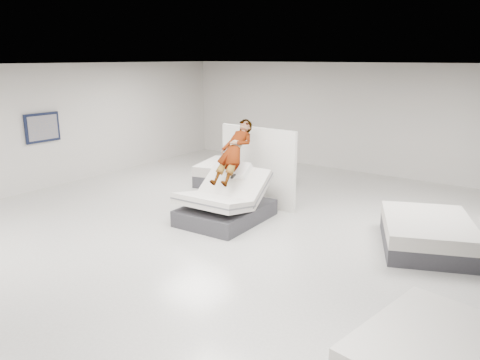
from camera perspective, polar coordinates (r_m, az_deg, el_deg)
The scene contains 8 objects.
room at distance 8.25m, azimuth -3.72°, elevation 2.48°, with size 14.00×14.04×3.20m.
hero_bed at distance 9.82m, azimuth -1.79°, elevation -2.95°, with size 1.51×1.96×1.17m.
person at distance 9.85m, azimuth -0.76°, elevation 2.12°, with size 0.60×0.39×1.64m, color slate.
remote at distance 9.50m, azimuth -0.84°, elevation 0.46°, with size 0.05×0.14×0.03m, color black.
divider_panel at distance 10.74m, azimuth 2.18°, elevation 1.62°, with size 2.00×0.09×1.82m, color silver.
flat_bed_right_far at distance 9.11m, azimuth 21.86°, elevation -6.11°, with size 2.14×2.40×0.55m.
flat_bed_left_far at distance 12.62m, azimuth -0.03°, elevation 0.73°, with size 2.43×2.06×0.58m.
wall_poster at distance 13.06m, azimuth -22.94°, elevation 5.90°, with size 0.06×0.95×0.75m.
Camera 1 is at (5.12, -6.22, 3.35)m, focal length 35.00 mm.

